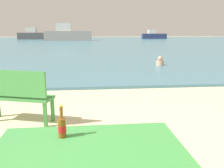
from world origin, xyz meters
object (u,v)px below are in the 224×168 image
at_px(picnic_table_green, 89,160).
at_px(bench_green_right, 16,93).
at_px(boat_cargo_ship, 154,35).
at_px(beer_bottle_amber, 62,126).
at_px(boat_ferry, 68,34).
at_px(boat_barge, 34,35).
at_px(swimmer_person, 160,62).

xyz_separation_m(picnic_table_green, bench_green_right, (-1.23, 2.49, -0.11)).
relative_size(picnic_table_green, boat_cargo_ship, 0.32).
distance_m(bench_green_right, boat_cargo_ship, 41.17).
bearing_deg(picnic_table_green, beer_bottle_amber, 139.38).
bearing_deg(boat_ferry, bench_green_right, -87.05).
height_order(bench_green_right, boat_ferry, boat_ferry).
bearing_deg(boat_barge, swimmer_person, -69.35).
distance_m(bench_green_right, boat_barge, 39.37).
xyz_separation_m(beer_bottle_amber, boat_barge, (-8.84, 40.90, -0.08)).
distance_m(beer_bottle_amber, boat_barge, 41.85).
relative_size(picnic_table_green, bench_green_right, 1.12).
distance_m(picnic_table_green, swimmer_person, 9.23).
xyz_separation_m(boat_cargo_ship, boat_barge, (-20.91, -0.45, 0.13)).
xyz_separation_m(bench_green_right, boat_barge, (-7.82, 38.59, 0.24)).
bearing_deg(boat_cargo_ship, swimmer_person, -104.82).
relative_size(picnic_table_green, boat_barge, 0.26).
bearing_deg(boat_barge, bench_green_right, -78.55).
bearing_deg(swimmer_person, boat_ferry, 102.98).
relative_size(beer_bottle_amber, bench_green_right, 0.21).
height_order(picnic_table_green, boat_ferry, boat_ferry).
bearing_deg(boat_ferry, beer_bottle_amber, -85.58).
bearing_deg(boat_ferry, swimmer_person, -77.02).
xyz_separation_m(beer_bottle_amber, boat_ferry, (-2.69, 34.83, 0.12)).
height_order(boat_cargo_ship, boat_barge, boat_barge).
height_order(picnic_table_green, boat_barge, boat_barge).
xyz_separation_m(bench_green_right, boat_cargo_ship, (13.09, 39.03, 0.11)).
height_order(boat_ferry, boat_cargo_ship, boat_ferry).
bearing_deg(beer_bottle_amber, picnic_table_green, -40.62).
bearing_deg(picnic_table_green, boat_ferry, 94.74).
distance_m(picnic_table_green, boat_cargo_ship, 43.19).
height_order(bench_green_right, boat_cargo_ship, boat_cargo_ship).
xyz_separation_m(boat_ferry, boat_cargo_ship, (14.77, 6.52, -0.32)).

